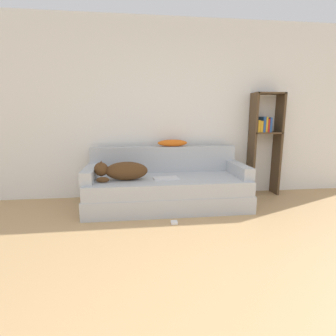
{
  "coord_description": "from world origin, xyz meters",
  "views": [
    {
      "loc": [
        -0.67,
        -1.16,
        1.27
      ],
      "look_at": [
        -0.24,
        2.28,
        0.58
      ],
      "focal_mm": 28.0,
      "sensor_mm": 36.0,
      "label": 1
    }
  ],
  "objects": [
    {
      "name": "couch_arm_right",
      "position": [
        0.8,
        2.37,
        0.51
      ],
      "size": [
        0.15,
        0.74,
        0.16
      ],
      "color": "#B2B7BC",
      "rests_on": "couch"
    },
    {
      "name": "laptop",
      "position": [
        -0.27,
        2.28,
        0.44
      ],
      "size": [
        0.35,
        0.22,
        0.02
      ],
      "rotation": [
        0.0,
        0.0,
        0.1
      ],
      "color": "silver",
      "rests_on": "couch"
    },
    {
      "name": "couch_backrest",
      "position": [
        -0.24,
        2.77,
        0.62
      ],
      "size": [
        2.19,
        0.15,
        0.39
      ],
      "color": "#B2B7BC",
      "rests_on": "couch"
    },
    {
      "name": "dog",
      "position": [
        -0.86,
        2.28,
        0.56
      ],
      "size": [
        0.7,
        0.25,
        0.26
      ],
      "color": "#513319",
      "rests_on": "couch"
    },
    {
      "name": "power_adapter",
      "position": [
        -0.23,
        1.76,
        0.01
      ],
      "size": [
        0.08,
        0.08,
        0.03
      ],
      "color": "white",
      "rests_on": "ground_plane"
    },
    {
      "name": "throw_pillow",
      "position": [
        -0.11,
        2.78,
        0.87
      ],
      "size": [
        0.45,
        0.18,
        0.1
      ],
      "color": "orange",
      "rests_on": "couch_backrest"
    },
    {
      "name": "couch",
      "position": [
        -0.24,
        2.38,
        0.21
      ],
      "size": [
        2.23,
        0.93,
        0.43
      ],
      "color": "#B2B7BC",
      "rests_on": "ground_plane"
    },
    {
      "name": "couch_arm_left",
      "position": [
        -1.28,
        2.37,
        0.51
      ],
      "size": [
        0.15,
        0.74,
        0.16
      ],
      "color": "#B2B7BC",
      "rests_on": "couch"
    },
    {
      "name": "wall_back",
      "position": [
        0.0,
        2.99,
        1.35
      ],
      "size": [
        6.95,
        0.06,
        2.7
      ],
      "color": "white",
      "rests_on": "ground_plane"
    },
    {
      "name": "bookshelf",
      "position": [
        1.39,
        2.81,
        0.93
      ],
      "size": [
        0.47,
        0.26,
        1.62
      ],
      "color": "#4C3823",
      "rests_on": "ground_plane"
    }
  ]
}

